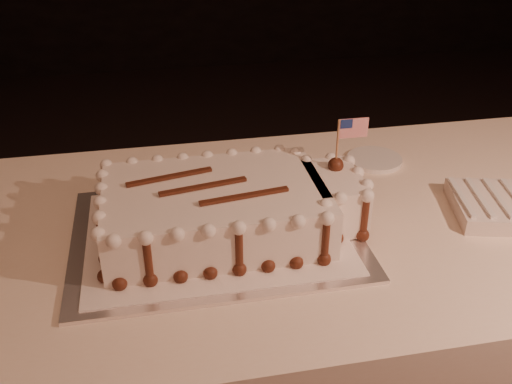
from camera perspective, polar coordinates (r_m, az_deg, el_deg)
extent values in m
cube|color=#FFE1C5|center=(1.41, 1.21, -15.77)|extent=(2.40, 0.80, 0.75)
cube|color=white|center=(1.12, -4.03, -4.17)|extent=(0.55, 0.41, 0.01)
cube|color=white|center=(1.12, -4.04, -3.96)|extent=(0.49, 0.37, 0.00)
cube|color=white|center=(1.09, -4.13, -1.77)|extent=(0.41, 0.28, 0.10)
cube|color=white|center=(1.14, 7.77, -0.55)|extent=(0.10, 0.16, 0.10)
sphere|color=#552515|center=(1.00, -13.47, -8.91)|extent=(0.03, 0.03, 0.03)
sphere|color=#552515|center=(1.00, -10.51, -8.65)|extent=(0.03, 0.03, 0.03)
sphere|color=#552515|center=(1.00, -7.55, -8.37)|extent=(0.03, 0.03, 0.03)
sphere|color=#552515|center=(1.00, -4.59, -8.06)|extent=(0.03, 0.03, 0.03)
sphere|color=#552515|center=(1.00, -1.66, -7.74)|extent=(0.03, 0.03, 0.03)
sphere|color=#552515|center=(1.01, 1.23, -7.40)|extent=(0.03, 0.03, 0.03)
sphere|color=#552515|center=(1.02, 4.06, -7.05)|extent=(0.03, 0.03, 0.03)
sphere|color=#552515|center=(1.03, 6.82, -6.69)|extent=(0.03, 0.03, 0.03)
sphere|color=#552515|center=(1.07, 6.68, -5.32)|extent=(0.03, 0.03, 0.03)
sphere|color=#552515|center=(1.09, 8.10, -4.58)|extent=(0.03, 0.03, 0.03)
sphere|color=#552515|center=(1.11, 10.62, -4.26)|extent=(0.03, 0.03, 0.03)
sphere|color=#552515|center=(1.14, 10.62, -3.14)|extent=(0.03, 0.03, 0.03)
sphere|color=#552515|center=(1.18, 9.76, -1.81)|extent=(0.03, 0.03, 0.03)
sphere|color=#552515|center=(1.22, 8.96, -0.57)|extent=(0.03, 0.03, 0.03)
sphere|color=#552515|center=(1.23, 7.22, -0.31)|extent=(0.03, 0.03, 0.03)
sphere|color=#552515|center=(1.21, 4.91, -0.55)|extent=(0.03, 0.03, 0.03)
sphere|color=#552515|center=(1.24, 3.84, 0.25)|extent=(0.03, 0.03, 0.03)
sphere|color=#552515|center=(1.25, 2.28, 0.61)|extent=(0.03, 0.03, 0.03)
sphere|color=#552515|center=(1.24, -0.02, 0.38)|extent=(0.03, 0.03, 0.03)
sphere|color=#552515|center=(1.24, -2.36, 0.16)|extent=(0.03, 0.03, 0.03)
sphere|color=#552515|center=(1.23, -4.72, -0.07)|extent=(0.03, 0.03, 0.03)
sphere|color=#552515|center=(1.23, -7.09, -0.30)|extent=(0.03, 0.03, 0.03)
sphere|color=#552515|center=(1.23, -9.47, -0.53)|extent=(0.03, 0.03, 0.03)
sphere|color=#552515|center=(1.23, -11.86, -0.76)|extent=(0.03, 0.03, 0.03)
sphere|color=#552515|center=(1.23, -14.24, -0.99)|extent=(0.03, 0.03, 0.03)
sphere|color=#552515|center=(1.19, -14.57, -2.12)|extent=(0.03, 0.03, 0.03)
sphere|color=#552515|center=(1.15, -14.64, -3.46)|extent=(0.03, 0.03, 0.03)
sphere|color=#552515|center=(1.11, -14.72, -4.90)|extent=(0.03, 0.03, 0.03)
sphere|color=#552515|center=(1.06, -14.80, -6.45)|extent=(0.03, 0.03, 0.03)
sphere|color=#552515|center=(1.02, -14.90, -8.14)|extent=(0.03, 0.03, 0.03)
sphere|color=white|center=(0.95, -14.09, -4.81)|extent=(0.03, 0.03, 0.03)
sphere|color=white|center=(0.95, -10.99, -4.52)|extent=(0.03, 0.03, 0.03)
sphere|color=white|center=(0.95, -7.89, -4.23)|extent=(0.03, 0.03, 0.03)
sphere|color=white|center=(0.95, -4.80, -3.92)|extent=(0.03, 0.03, 0.03)
sphere|color=white|center=(0.95, -1.74, -3.60)|extent=(0.03, 0.03, 0.03)
sphere|color=white|center=(0.96, 1.28, -3.28)|extent=(0.03, 0.03, 0.03)
sphere|color=white|center=(0.97, 4.24, -2.95)|extent=(0.03, 0.03, 0.03)
sphere|color=white|center=(0.98, 7.13, -2.62)|extent=(0.03, 0.03, 0.03)
sphere|color=white|center=(1.02, 6.97, -1.34)|extent=(0.03, 0.03, 0.03)
sphere|color=white|center=(1.05, 8.43, -0.65)|extent=(0.03, 0.03, 0.03)
sphere|color=white|center=(1.06, 11.05, -0.38)|extent=(0.03, 0.03, 0.03)
sphere|color=white|center=(1.10, 11.04, 0.67)|extent=(0.03, 0.03, 0.03)
sphere|color=white|center=(1.14, 10.13, 1.91)|extent=(0.03, 0.03, 0.03)
sphere|color=white|center=(1.18, 9.29, 3.06)|extent=(0.03, 0.03, 0.03)
sphere|color=white|center=(1.19, 7.48, 3.32)|extent=(0.03, 0.03, 0.03)
sphere|color=white|center=(1.17, 5.09, 3.12)|extent=(0.03, 0.03, 0.03)
sphere|color=white|center=(1.20, 3.98, 3.86)|extent=(0.03, 0.03, 0.03)
sphere|color=white|center=(1.21, 2.36, 4.19)|extent=(0.03, 0.03, 0.03)
sphere|color=white|center=(1.20, -0.02, 3.99)|extent=(0.03, 0.03, 0.03)
sphere|color=white|center=(1.19, -2.44, 3.78)|extent=(0.03, 0.03, 0.03)
sphere|color=white|center=(1.19, -4.89, 3.56)|extent=(0.03, 0.03, 0.03)
sphere|color=white|center=(1.19, -7.35, 3.33)|extent=(0.03, 0.03, 0.03)
sphere|color=white|center=(1.18, -9.82, 3.10)|extent=(0.03, 0.03, 0.03)
sphere|color=white|center=(1.19, -12.29, 2.86)|extent=(0.03, 0.03, 0.03)
sphere|color=white|center=(1.19, -14.75, 2.61)|extent=(0.03, 0.03, 0.03)
sphere|color=white|center=(1.15, -15.11, 1.56)|extent=(0.03, 0.03, 0.03)
sphere|color=white|center=(1.10, -15.21, 0.32)|extent=(0.03, 0.03, 0.03)
sphere|color=white|center=(1.06, -15.32, -1.03)|extent=(0.03, 0.03, 0.03)
sphere|color=white|center=(1.02, -15.43, -2.49)|extent=(0.03, 0.03, 0.03)
sphere|color=white|center=(0.97, -15.56, -4.09)|extent=(0.03, 0.03, 0.03)
cylinder|color=#552515|center=(0.97, -10.74, -6.73)|extent=(0.01, 0.01, 0.09)
sphere|color=#552515|center=(1.00, -10.52, -8.55)|extent=(0.02, 0.02, 0.02)
cylinder|color=#552515|center=(0.98, -1.70, -5.81)|extent=(0.01, 0.01, 0.09)
sphere|color=#552515|center=(1.00, -1.66, -7.64)|extent=(0.02, 0.02, 0.02)
cylinder|color=#552515|center=(1.01, 6.96, -4.79)|extent=(0.01, 0.01, 0.09)
sphere|color=#552515|center=(1.03, 6.83, -6.59)|extent=(0.02, 0.02, 0.02)
cylinder|color=#552515|center=(1.09, 10.82, -2.44)|extent=(0.01, 0.01, 0.09)
sphere|color=#552515|center=(1.11, 10.63, -4.17)|extent=(0.02, 0.02, 0.02)
cylinder|color=#552515|center=(1.20, 9.11, 1.13)|extent=(0.01, 0.01, 0.09)
sphere|color=#552515|center=(1.22, 8.97, -0.49)|extent=(0.02, 0.02, 0.02)
cylinder|color=#552515|center=(1.22, 3.90, 1.95)|extent=(0.01, 0.01, 0.09)
sphere|color=#552515|center=(1.24, 3.84, 0.34)|extent=(0.02, 0.02, 0.02)
cylinder|color=#552515|center=(1.21, -2.40, 1.86)|extent=(0.01, 0.01, 0.09)
sphere|color=#552515|center=(1.23, -2.36, 0.25)|extent=(0.02, 0.02, 0.02)
cylinder|color=#552515|center=(1.21, -9.64, 1.17)|extent=(0.01, 0.01, 0.09)
sphere|color=#552515|center=(1.22, -9.48, -0.44)|extent=(0.02, 0.02, 0.02)
cylinder|color=#552515|center=(1.17, -14.82, -0.39)|extent=(0.01, 0.01, 0.09)
sphere|color=#552515|center=(1.19, -14.58, -2.03)|extent=(0.02, 0.02, 0.02)
cylinder|color=#552515|center=(1.04, -15.10, -4.61)|extent=(0.01, 0.01, 0.09)
sphere|color=#552515|center=(1.06, -14.82, -6.36)|extent=(0.02, 0.02, 0.02)
cube|color=#552515|center=(1.10, -8.63, 1.51)|extent=(0.17, 0.05, 0.01)
cube|color=#552515|center=(1.06, -5.29, 0.57)|extent=(0.17, 0.04, 0.01)
cube|color=#552515|center=(1.03, -1.16, -0.39)|extent=(0.17, 0.03, 0.01)
sphere|color=#552515|center=(1.14, 7.98, 2.68)|extent=(0.03, 0.03, 0.03)
cylinder|color=tan|center=(1.12, 8.11, 4.38)|extent=(0.00, 0.00, 0.12)
cube|color=red|center=(1.11, 9.76, 6.32)|extent=(0.06, 0.00, 0.04)
cube|color=navy|center=(1.10, 9.02, 6.77)|extent=(0.02, 0.00, 0.02)
cube|color=white|center=(1.25, 19.86, -0.46)|extent=(0.04, 0.16, 0.01)
cube|color=white|center=(1.26, 21.48, -0.50)|extent=(0.04, 0.16, 0.01)
cube|color=white|center=(1.27, 23.07, -0.53)|extent=(0.04, 0.16, 0.01)
cylinder|color=white|center=(1.42, 11.76, 3.20)|extent=(0.13, 0.13, 0.01)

